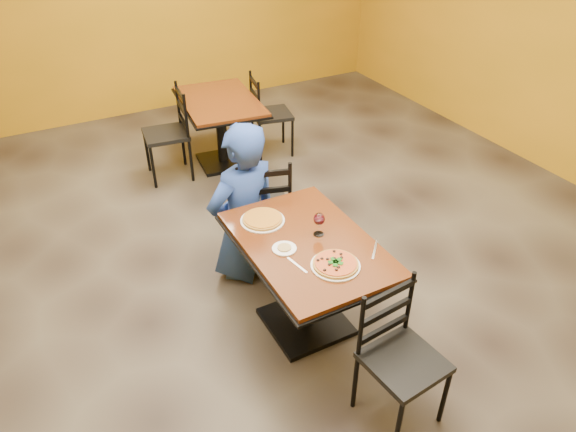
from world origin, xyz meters
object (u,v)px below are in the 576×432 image
table_second (220,117)px  chair_main_far (261,206)px  plate_far (263,221)px  table_main (307,265)px  pizza_main (336,264)px  chair_second_right (272,115)px  pizza_far (263,219)px  side_plate (284,249)px  chair_main_near (404,363)px  wine_glass (319,223)px  chair_second_left (166,135)px  diner (243,202)px  plate_main (335,266)px

table_second → chair_main_far: (-0.34, -1.70, -0.07)m
plate_far → table_main: bearing=-66.3°
pizza_main → plate_far: (-0.18, 0.66, -0.02)m
table_main → plate_far: (-0.16, 0.36, 0.20)m
chair_second_right → pizza_far: bearing=163.6°
table_main → side_plate: side_plate is taller
chair_main_near → wine_glass: size_ratio=5.05×
chair_main_near → chair_main_far: size_ratio=0.94×
chair_second_left → diner: (0.07, -1.82, 0.17)m
chair_main_near → chair_main_far: 1.83m
chair_main_far → chair_second_left: (-0.28, 1.70, -0.00)m
table_main → diner: diner is taller
side_plate → pizza_far: bearing=87.4°
diner → side_plate: 0.80m
table_main → plate_far: bearing=113.7°
wine_glass → chair_second_left: bearing=96.6°
chair_main_near → side_plate: 1.01m
chair_main_near → plate_far: chair_main_near is taller
side_plate → pizza_main: bearing=-56.6°
plate_far → side_plate: same height
table_second → chair_main_far: 1.74m
table_second → pizza_main: 2.94m
pizza_main → plate_far: pizza_main is taller
chair_main_near → pizza_main: 0.70m
table_second → side_plate: bearing=-102.9°
pizza_far → pizza_main: bearing=-74.4°
table_main → wine_glass: (0.11, 0.04, 0.28)m
chair_second_left → wine_glass: chair_second_left is taller
pizza_main → wine_glass: (0.08, 0.34, 0.07)m
table_second → chair_main_near: (-0.31, -3.53, -0.10)m
pizza_far → table_main: bearing=-66.3°
table_main → pizza_main: pizza_main is taller
diner → chair_main_far: bearing=-162.1°
chair_main_near → pizza_far: chair_main_near is taller
pizza_far → side_plate: 0.36m
pizza_far → chair_main_near: bearing=-78.0°
table_second → chair_main_near: chair_main_near is taller
chair_second_right → side_plate: bearing=166.7°
table_second → chair_main_far: size_ratio=1.28×
table_main → chair_main_far: bearing=84.6°
chair_second_right → side_plate: (-1.21, -2.60, 0.30)m
diner → chair_second_left: bearing=-99.0°
plate_main → pizza_far: (-0.18, 0.66, 0.02)m
diner → wine_glass: 0.81m
chair_second_right → pizza_far: (-1.19, -2.25, 0.31)m
table_main → table_second: bearing=80.8°
chair_main_far → plate_main: chair_main_far is taller
chair_second_left → plate_far: bearing=7.5°
table_main → table_second: (0.42, 2.61, -0.00)m
table_main → chair_second_right: size_ratio=1.34×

